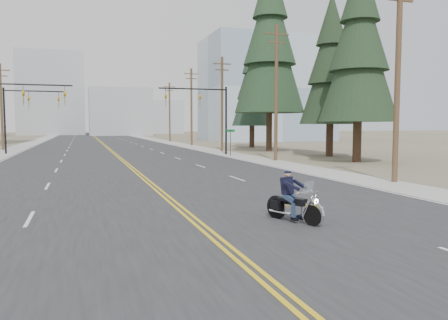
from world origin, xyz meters
name	(u,v)px	position (x,y,z in m)	size (l,w,h in m)	color
ground_plane	(213,237)	(0.00, 0.00, 0.00)	(400.00, 400.00, 0.00)	#776D56
road	(101,142)	(0.00, 70.00, 0.01)	(20.00, 200.00, 0.01)	#303033
sidewalk_left	(31,143)	(-11.50, 70.00, 0.01)	(3.00, 200.00, 0.01)	#A5A5A0
sidewalk_right	(165,142)	(11.50, 70.00, 0.01)	(3.00, 200.00, 0.01)	#A5A5A0
traffic_mast_left	(14,104)	(-8.98, 32.00, 4.94)	(7.10, 0.26, 7.00)	black
traffic_mast_right	(207,107)	(8.98, 32.00, 4.94)	(7.10, 0.26, 7.00)	black
traffic_mast_far	(22,108)	(-9.31, 40.00, 4.87)	(6.10, 0.26, 7.00)	black
street_sign	(230,138)	(10.80, 30.00, 1.80)	(0.90, 0.06, 2.62)	black
utility_pole_a	(398,74)	(12.50, 8.00, 5.73)	(2.20, 0.30, 11.00)	brown
utility_pole_b	(276,91)	(12.50, 23.00, 5.98)	(2.20, 0.30, 11.50)	brown
utility_pole_c	(222,102)	(12.50, 38.00, 5.73)	(2.20, 0.30, 11.00)	brown
utility_pole_d	(191,106)	(12.50, 53.00, 5.98)	(2.20, 0.30, 11.50)	brown
utility_pole_e	(170,111)	(12.50, 70.00, 5.73)	(2.20, 0.30, 11.00)	brown
utility_pole_left	(1,105)	(-12.50, 48.00, 5.48)	(2.20, 0.30, 10.50)	brown
glass_building	(266,90)	(32.00, 70.00, 10.00)	(24.00, 16.00, 20.00)	#9EB5CC
haze_bldg_b	(120,112)	(8.00, 125.00, 7.00)	(18.00, 14.00, 14.00)	#ADB2B7
haze_bldg_c	(236,105)	(40.00, 110.00, 9.00)	(16.00, 12.00, 18.00)	#B7BCC6
haze_bldg_d	(52,94)	(-12.00, 140.00, 13.00)	(20.00, 15.00, 26.00)	#ADB2B7
haze_bldg_e	(161,117)	(25.00, 150.00, 6.00)	(14.00, 14.00, 12.00)	#B7BCC6
motorcyclist	(294,197)	(2.94, 1.00, 0.81)	(0.89, 2.07, 1.62)	black
conifer_near	(359,44)	(18.20, 19.51, 9.59)	(6.31, 6.31, 16.71)	#382619
conifer_mid	(331,63)	(19.88, 26.41, 9.08)	(5.94, 5.94, 15.83)	#382619
conifer_tall	(270,39)	(17.58, 35.81, 12.93)	(8.11, 8.11, 22.52)	#382619
conifer_far	(252,85)	(19.15, 45.15, 8.54)	(5.56, 5.56, 14.88)	#382619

